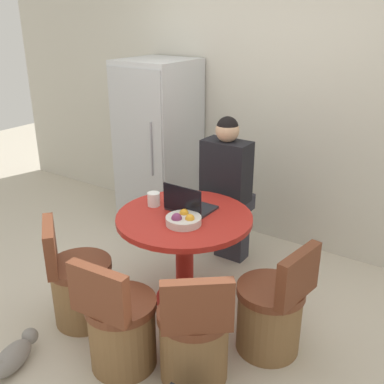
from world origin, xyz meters
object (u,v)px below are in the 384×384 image
at_px(dining_table, 184,240).
at_px(chair_right_side, 271,314).
at_px(chair_near_left_corner, 80,287).
at_px(refrigerator, 159,146).
at_px(chair_near_camera, 120,329).
at_px(fruit_bowl, 183,220).
at_px(laptop, 189,205).
at_px(cat, 14,355).
at_px(chair_near_right_corner, 194,340).
at_px(person_seated, 228,186).

relative_size(dining_table, chair_right_side, 1.25).
bearing_deg(chair_near_left_corner, refrigerator, -32.61).
relative_size(dining_table, chair_near_camera, 1.25).
relative_size(refrigerator, fruit_bowl, 6.82).
relative_size(chair_near_left_corner, chair_near_camera, 1.00).
xyz_separation_m(refrigerator, dining_table, (1.04, -1.02, -0.31)).
bearing_deg(fruit_bowl, laptop, 114.37).
height_order(chair_near_left_corner, cat, chair_near_left_corner).
distance_m(chair_near_right_corner, laptop, 1.00).
distance_m(chair_right_side, cat, 1.68).
relative_size(chair_near_left_corner, fruit_bowl, 3.21).
height_order(chair_near_right_corner, fruit_bowl, fruit_bowl).
height_order(refrigerator, laptop, refrigerator).
xyz_separation_m(chair_near_left_corner, laptop, (0.48, 0.70, 0.51)).
bearing_deg(cat, refrigerator, -2.12).
bearing_deg(chair_near_camera, person_seated, -90.31).
distance_m(fruit_bowl, cat, 1.40).
xyz_separation_m(chair_near_camera, chair_right_side, (0.72, 0.67, 0.00)).
xyz_separation_m(refrigerator, chair_near_right_corner, (1.54, -1.63, -0.57)).
height_order(chair_near_left_corner, chair_near_camera, same).
distance_m(dining_table, cat, 1.37).
bearing_deg(cat, dining_table, -38.64).
bearing_deg(chair_near_camera, chair_near_right_corner, -162.51).
relative_size(chair_near_left_corner, laptop, 2.44).
bearing_deg(dining_table, fruit_bowl, -57.13).
xyz_separation_m(refrigerator, chair_near_camera, (1.10, -1.81, -0.57)).
bearing_deg(cat, chair_near_camera, -70.14).
relative_size(chair_near_camera, chair_right_side, 1.00).
distance_m(dining_table, chair_right_side, 0.83).
relative_size(person_seated, fruit_bowl, 5.37).
distance_m(refrigerator, chair_near_camera, 2.19).
height_order(refrigerator, cat, refrigerator).
bearing_deg(fruit_bowl, chair_right_side, 0.73).
distance_m(chair_near_right_corner, cat, 1.17).
xyz_separation_m(person_seated, fruit_bowl, (0.13, -0.85, 0.05)).
relative_size(chair_near_right_corner, chair_right_side, 1.00).
height_order(laptop, cat, laptop).
xyz_separation_m(refrigerator, person_seated, (0.99, -0.30, -0.12)).
xyz_separation_m(dining_table, person_seated, (-0.05, 0.72, 0.19)).
xyz_separation_m(chair_near_camera, laptop, (-0.08, 0.87, 0.51)).
xyz_separation_m(refrigerator, fruit_bowl, (1.12, -1.15, -0.07)).
distance_m(chair_near_right_corner, person_seated, 1.51).
bearing_deg(refrigerator, chair_near_right_corner, -46.69).
height_order(refrigerator, person_seated, refrigerator).
relative_size(chair_near_left_corner, person_seated, 0.60).
bearing_deg(refrigerator, chair_near_camera, -58.71).
bearing_deg(chair_near_right_corner, fruit_bowl, -88.52).
bearing_deg(laptop, person_seated, -87.20).
bearing_deg(fruit_bowl, chair_near_right_corner, -49.13).
bearing_deg(refrigerator, person_seated, -16.83).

